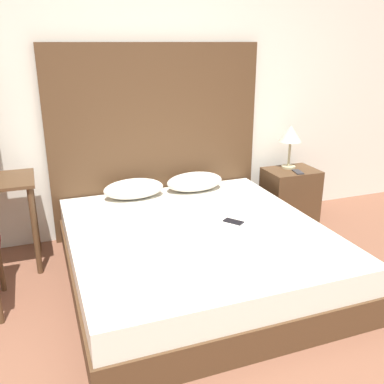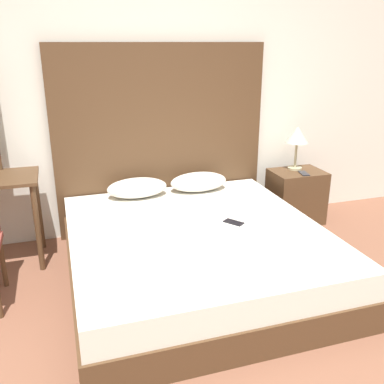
# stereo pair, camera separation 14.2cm
# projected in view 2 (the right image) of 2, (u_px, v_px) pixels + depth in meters

# --- Properties ---
(wall_back) EXTENTS (10.00, 0.06, 2.70)m
(wall_back) POSITION_uv_depth(u_px,v_px,m) (149.00, 85.00, 3.80)
(wall_back) COLOR silver
(wall_back) RESTS_ON ground_plane
(bed) EXTENTS (1.85, 1.98, 0.42)m
(bed) POSITION_uv_depth(u_px,v_px,m) (196.00, 253.00, 3.23)
(bed) COLOR #4C331E
(bed) RESTS_ON ground_plane
(headboard) EXTENTS (1.95, 0.05, 1.72)m
(headboard) POSITION_uv_depth(u_px,v_px,m) (162.00, 141.00, 3.93)
(headboard) COLOR #4C331E
(headboard) RESTS_ON ground_plane
(pillow_left) EXTENTS (0.53, 0.29, 0.17)m
(pillow_left) POSITION_uv_depth(u_px,v_px,m) (137.00, 188.00, 3.77)
(pillow_left) COLOR silver
(pillow_left) RESTS_ON bed
(pillow_right) EXTENTS (0.53, 0.29, 0.17)m
(pillow_right) POSITION_uv_depth(u_px,v_px,m) (199.00, 182.00, 3.93)
(pillow_right) COLOR silver
(pillow_right) RESTS_ON bed
(phone_on_bed) EXTENTS (0.14, 0.16, 0.01)m
(phone_on_bed) POSITION_uv_depth(u_px,v_px,m) (234.00, 222.00, 3.25)
(phone_on_bed) COLOR black
(phone_on_bed) RESTS_ON bed
(nightstand) EXTENTS (0.50, 0.38, 0.52)m
(nightstand) POSITION_uv_depth(u_px,v_px,m) (296.00, 196.00, 4.25)
(nightstand) COLOR #4C331E
(nightstand) RESTS_ON ground_plane
(table_lamp) EXTENTS (0.22, 0.22, 0.43)m
(table_lamp) POSITION_uv_depth(u_px,v_px,m) (297.00, 137.00, 4.13)
(table_lamp) COLOR tan
(table_lamp) RESTS_ON nightstand
(phone_on_nightstand) EXTENTS (0.10, 0.16, 0.01)m
(phone_on_nightstand) POSITION_uv_depth(u_px,v_px,m) (304.00, 173.00, 4.08)
(phone_on_nightstand) COLOR #232328
(phone_on_nightstand) RESTS_ON nightstand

